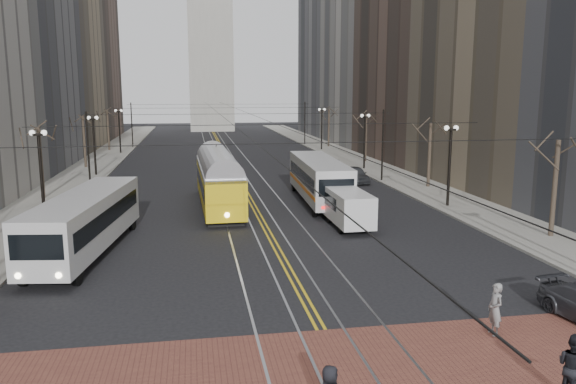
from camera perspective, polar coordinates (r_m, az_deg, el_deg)
name	(u,v)px	position (r m, az deg, el deg)	size (l,w,h in m)	color
ground	(315,319)	(21.17, 2.79, -12.76)	(260.00, 260.00, 0.00)	black
sidewalk_left	(94,166)	(65.42, -19.08, 2.48)	(5.00, 140.00, 0.15)	gray
sidewalk_right	(357,161)	(67.35, 7.01, 3.18)	(5.00, 140.00, 0.15)	gray
crosswalk_band	(344,372)	(17.66, 5.73, -17.71)	(25.00, 6.00, 0.01)	brown
streetcar_rails	(231,164)	(64.69, -5.85, 2.85)	(4.80, 130.00, 0.02)	gray
centre_lines	(231,164)	(64.68, -5.85, 2.85)	(0.42, 130.00, 0.01)	gold
building_left_far	(63,21)	(107.78, -21.87, 15.78)	(16.00, 20.00, 40.00)	brown
building_right_mid	(443,16)	(72.04, 15.46, 16.85)	(16.00, 20.00, 34.00)	brown
building_right_far	(350,27)	(109.78, 6.34, 16.31)	(16.00, 20.00, 40.00)	slate
lamp_posts	(243,156)	(48.26, -4.58, 3.70)	(27.60, 57.20, 5.60)	black
street_trees	(237,148)	(54.70, -5.20, 4.46)	(31.68, 53.28, 5.60)	#382D23
trolley_wires	(237,138)	(54.20, -5.18, 5.44)	(25.96, 120.00, 6.60)	black
transit_bus	(86,224)	(30.59, -19.84, -3.10)	(2.55, 12.25, 3.06)	#BDBDBD
streetcar	(218,185)	(40.62, -7.08, 0.75)	(2.56, 13.77, 3.25)	yellow
rear_bus	(319,181)	(42.08, 3.15, 1.13)	(2.69, 12.38, 3.23)	silver
cargo_van	(348,209)	(34.43, 6.14, -1.78)	(1.97, 5.13, 2.27)	silver
sedan_grey	(355,175)	(51.58, 6.86, 1.78)	(1.75, 4.36, 1.48)	#404347
sedan_silver	(331,169)	(54.83, 4.42, 2.37)	(1.67, 4.80, 1.58)	#A7AAAF
pedestrian_b	(495,309)	(20.81, 20.31, -11.09)	(0.67, 0.44, 1.82)	gray
pedestrian_c	(573,367)	(17.57, 26.99, -15.54)	(0.91, 0.71, 1.88)	black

